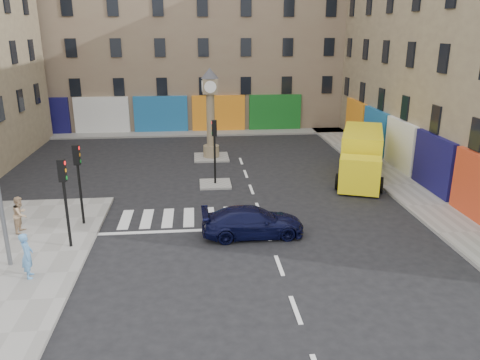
{
  "coord_description": "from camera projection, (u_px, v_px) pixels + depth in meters",
  "views": [
    {
      "loc": [
        -3.05,
        -17.86,
        8.65
      ],
      "look_at": [
        -1.07,
        2.64,
        2.0
      ],
      "focal_mm": 35.0,
      "sensor_mm": 36.0,
      "label": 1
    }
  ],
  "objects": [
    {
      "name": "yellow_van",
      "position": [
        361.0,
        155.0,
        28.48
      ],
      "size": [
        4.75,
        7.85,
        2.74
      ],
      "rotation": [
        0.0,
        0.0,
        -0.36
      ],
      "color": "yellow",
      "rests_on": "ground"
    },
    {
      "name": "pedestrian_blue",
      "position": [
        27.0,
        255.0,
        16.6
      ],
      "size": [
        0.54,
        0.7,
        1.7
      ],
      "primitive_type": "imported",
      "rotation": [
        0.0,
        0.0,
        1.81
      ],
      "color": "#548BC1",
      "rests_on": "sidewalk_left"
    },
    {
      "name": "traffic_light_left_near",
      "position": [
        64.0,
        189.0,
        18.48
      ],
      "size": [
        0.28,
        0.22,
        3.7
      ],
      "color": "black",
      "rests_on": "sidewalk_left"
    },
    {
      "name": "traffic_light_left_far",
      "position": [
        78.0,
        172.0,
        20.75
      ],
      "size": [
        0.28,
        0.22,
        3.7
      ],
      "color": "black",
      "rests_on": "sidewalk_left"
    },
    {
      "name": "traffic_light_island",
      "position": [
        215.0,
        142.0,
        26.45
      ],
      "size": [
        0.28,
        0.22,
        3.7
      ],
      "color": "black",
      "rests_on": "island_near"
    },
    {
      "name": "ground",
      "position": [
        271.0,
        243.0,
        19.86
      ],
      "size": [
        120.0,
        120.0,
        0.0
      ],
      "primitive_type": "plane",
      "color": "black",
      "rests_on": "ground"
    },
    {
      "name": "sidewalk_far",
      "position": [
        185.0,
        133.0,
        40.49
      ],
      "size": [
        32.0,
        2.4,
        0.15
      ],
      "primitive_type": "cube",
      "color": "gray",
      "rests_on": "ground"
    },
    {
      "name": "island_near",
      "position": [
        215.0,
        184.0,
        27.23
      ],
      "size": [
        1.8,
        1.8,
        0.12
      ],
      "primitive_type": "cube",
      "color": "gray",
      "rests_on": "ground"
    },
    {
      "name": "island_far",
      "position": [
        211.0,
        157.0,
        32.91
      ],
      "size": [
        2.4,
        2.4,
        0.12
      ],
      "primitive_type": "cube",
      "color": "gray",
      "rests_on": "ground"
    },
    {
      "name": "clock_pillar",
      "position": [
        210.0,
        108.0,
        31.84
      ],
      "size": [
        1.2,
        1.2,
        6.1
      ],
      "color": "#91805F",
      "rests_on": "island_far"
    },
    {
      "name": "navy_sedan",
      "position": [
        253.0,
        222.0,
        20.39
      ],
      "size": [
        4.5,
        1.93,
        1.29
      ],
      "primitive_type": "imported",
      "rotation": [
        0.0,
        0.0,
        1.6
      ],
      "color": "black",
      "rests_on": "ground"
    },
    {
      "name": "sidewalk_right",
      "position": [
        380.0,
        169.0,
        30.1
      ],
      "size": [
        2.6,
        30.0,
        0.15
      ],
      "primitive_type": "cube",
      "color": "gray",
      "rests_on": "ground"
    },
    {
      "name": "building_far",
      "position": [
        182.0,
        31.0,
        43.4
      ],
      "size": [
        32.0,
        10.0,
        17.0
      ],
      "primitive_type": "cube",
      "color": "#7C6A52",
      "rests_on": "ground"
    },
    {
      "name": "pedestrian_tan",
      "position": [
        20.0,
        214.0,
        20.38
      ],
      "size": [
        0.69,
        0.85,
        1.63
      ],
      "primitive_type": "imported",
      "rotation": [
        0.0,
        0.0,
        1.48
      ],
      "color": "tan",
      "rests_on": "sidewalk_left"
    }
  ]
}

